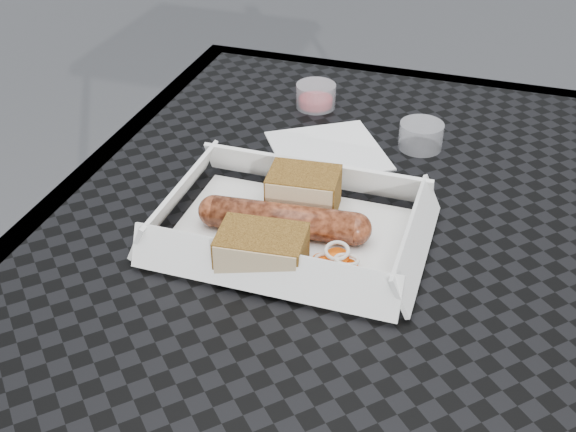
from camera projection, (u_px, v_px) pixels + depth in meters
The scene contains 9 objects.
patio_table at pixel (431, 307), 0.72m from camera, with size 0.80×0.80×0.74m.
food_tray at pixel (291, 234), 0.69m from camera, with size 0.22×0.15×0.00m, color white.
bratwurst at pixel (284, 220), 0.68m from camera, with size 0.17×0.04×0.03m.
bread_near at pixel (304, 192), 0.70m from camera, with size 0.07×0.05×0.04m, color brown.
bread_far at pixel (262, 251), 0.63m from camera, with size 0.08×0.05×0.04m, color brown.
veg_garnish at pixel (340, 261), 0.65m from camera, with size 0.03×0.03×0.00m.
napkin at pixel (328, 151), 0.82m from camera, with size 0.12×0.12×0.00m, color white.
condiment_cup_sauce at pixel (316, 96), 0.91m from camera, with size 0.05×0.05×0.03m, color maroon.
condiment_cup_empty at pixel (421, 136), 0.82m from camera, with size 0.05×0.05×0.03m, color silver.
Camera 1 is at (0.03, -0.55, 1.15)m, focal length 45.00 mm.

